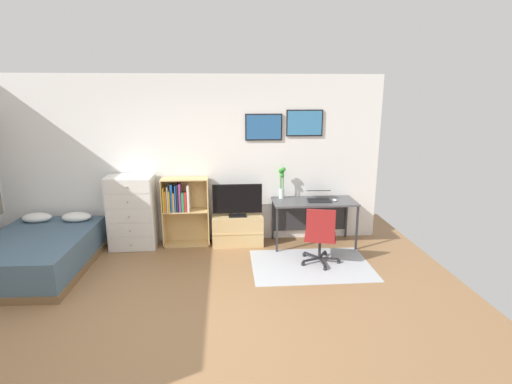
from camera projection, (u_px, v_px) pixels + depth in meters
ground_plane at (180, 319)px, 4.30m from camera, size 7.20×7.20×0.00m
wall_back_with_posters at (194, 160)px, 6.32m from camera, size 6.12×0.09×2.70m
area_rug at (311, 265)px, 5.65m from camera, size 1.70×1.20×0.01m
bed at (38, 253)px, 5.44m from camera, size 1.40×1.95×0.62m
dresser at (132, 212)px, 6.17m from camera, size 0.71×0.46×1.17m
bookshelf at (182, 206)px, 6.27m from camera, size 0.74×0.30×1.11m
tv_stand at (238, 230)px, 6.39m from camera, size 0.81×0.41×0.48m
television at (237, 201)px, 6.25m from camera, size 0.79×0.16×0.53m
desk at (313, 207)px, 6.37m from camera, size 1.32×0.61×0.74m
office_chair at (320, 235)px, 5.56m from camera, size 0.58×0.57×0.86m
laptop at (319, 196)px, 6.30m from camera, size 0.40×0.42×0.16m
computer_mouse at (335, 200)px, 6.23m from camera, size 0.06×0.10×0.03m
bamboo_vase at (282, 183)px, 6.35m from camera, size 0.12×0.10×0.51m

